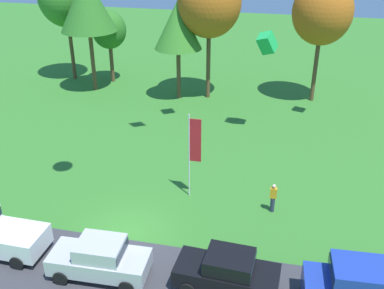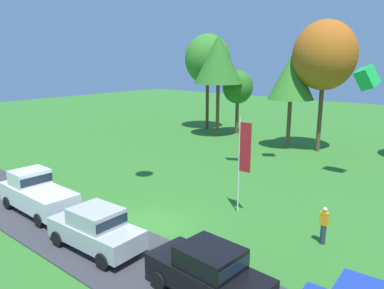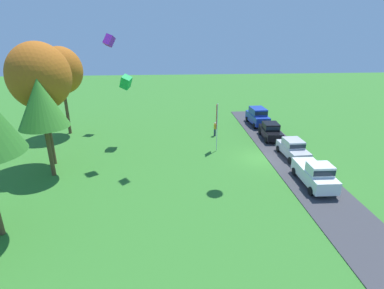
# 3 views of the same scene
# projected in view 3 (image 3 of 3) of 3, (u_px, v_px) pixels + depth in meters

# --- Properties ---
(ground_plane) EXTENTS (120.00, 120.00, 0.00)m
(ground_plane) POSITION_uv_depth(u_px,v_px,m) (260.00, 159.00, 29.66)
(ground_plane) COLOR #337528
(pavement_strip) EXTENTS (36.00, 4.40, 0.06)m
(pavement_strip) POSITION_uv_depth(u_px,v_px,m) (288.00, 157.00, 29.84)
(pavement_strip) COLOR #38383D
(pavement_strip) RESTS_ON ground
(car_pickup_by_flagpole) EXTENTS (5.03, 2.11, 2.14)m
(car_pickup_by_flagpole) POSITION_uv_depth(u_px,v_px,m) (315.00, 174.00, 24.06)
(car_pickup_by_flagpole) COLOR white
(car_pickup_by_flagpole) RESTS_ON ground
(car_sedan_near_entrance) EXTENTS (4.46, 2.08, 1.84)m
(car_sedan_near_entrance) POSITION_uv_depth(u_px,v_px,m) (293.00, 148.00, 29.49)
(car_sedan_near_entrance) COLOR #B7B7BC
(car_sedan_near_entrance) RESTS_ON ground
(car_sedan_mid_row) EXTENTS (4.49, 2.15, 1.84)m
(car_sedan_mid_row) POSITION_uv_depth(u_px,v_px,m) (271.00, 130.00, 34.68)
(car_sedan_mid_row) COLOR black
(car_sedan_mid_row) RESTS_ON ground
(car_suv_far_end) EXTENTS (4.70, 2.26, 2.28)m
(car_suv_far_end) POSITION_uv_depth(u_px,v_px,m) (258.00, 116.00, 39.63)
(car_suv_far_end) COLOR #1E389E
(car_suv_far_end) RESTS_ON ground
(person_beside_suv) EXTENTS (0.36, 0.24, 1.71)m
(person_beside_suv) POSITION_uv_depth(u_px,v_px,m) (215.00, 129.00, 35.71)
(person_beside_suv) COLOR #2D334C
(person_beside_suv) RESTS_ON ground
(tree_right_of_center) EXTENTS (4.00, 4.00, 8.44)m
(tree_right_of_center) POSITION_uv_depth(u_px,v_px,m) (41.00, 103.00, 24.03)
(tree_right_of_center) COLOR brown
(tree_right_of_center) RESTS_ON ground
(tree_far_right) EXTENTS (5.26, 5.26, 11.10)m
(tree_far_right) POSITION_uv_depth(u_px,v_px,m) (39.00, 77.00, 25.63)
(tree_far_right) COLOR brown
(tree_far_right) RESTS_ON ground
(tree_far_left) EXTENTS (4.86, 4.86, 10.26)m
(tree_far_left) POSITION_uv_depth(u_px,v_px,m) (61.00, 71.00, 34.19)
(tree_far_left) COLOR brown
(tree_far_left) RESTS_ON ground
(flag_banner) EXTENTS (0.71, 0.08, 5.10)m
(flag_banner) POSITION_uv_depth(u_px,v_px,m) (217.00, 121.00, 30.59)
(flag_banner) COLOR silver
(flag_banner) RESTS_ON ground
(kite_box_low_drifter) EXTENTS (1.47, 1.49, 1.67)m
(kite_box_low_drifter) POSITION_uv_depth(u_px,v_px,m) (109.00, 40.00, 35.57)
(kite_box_low_drifter) COLOR purple
(kite_box_near_flag) EXTENTS (1.51, 1.49, 1.73)m
(kite_box_near_flag) POSITION_uv_depth(u_px,v_px,m) (126.00, 82.00, 31.50)
(kite_box_near_flag) COLOR green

